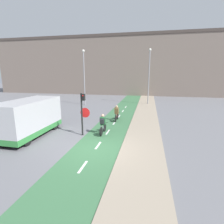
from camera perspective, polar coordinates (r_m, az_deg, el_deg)
The scene contains 10 objects.
ground_plane at distance 10.18m, azimuth -5.35°, elevation -12.00°, with size 120.00×120.00×0.00m, color slate.
bike_lane at distance 10.18m, azimuth -5.34°, elevation -11.93°, with size 2.77×60.00×0.02m.
sidewalk_strip at distance 9.78m, azimuth 9.67°, elevation -13.04°, with size 2.40×60.00×0.05m.
building_row_background at distance 36.85m, azimuth 7.76°, elevation 14.79°, with size 60.00×5.20×11.63m.
traffic_light_pole at distance 11.96m, azimuth -9.48°, elevation 0.80°, with size 0.67×0.26×2.94m.
street_lamp_far at distance 24.27m, azimuth -9.13°, elevation 12.76°, with size 0.36×0.36×7.30m.
street_lamp_sidewalk at distance 24.79m, azimuth 12.02°, elevation 12.85°, with size 0.36×0.36×7.48m.
cyclist_near at distance 12.34m, azimuth -3.05°, elevation -4.08°, with size 0.46×1.63×1.45m.
cyclist_far at distance 15.84m, azimuth 1.52°, elevation -0.55°, with size 0.46×1.59×1.42m.
van at distance 13.17m, azimuth -25.42°, elevation -1.91°, with size 2.10×4.94×2.47m.
Camera 1 is at (2.81, -8.84, 4.19)m, focal length 28.00 mm.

